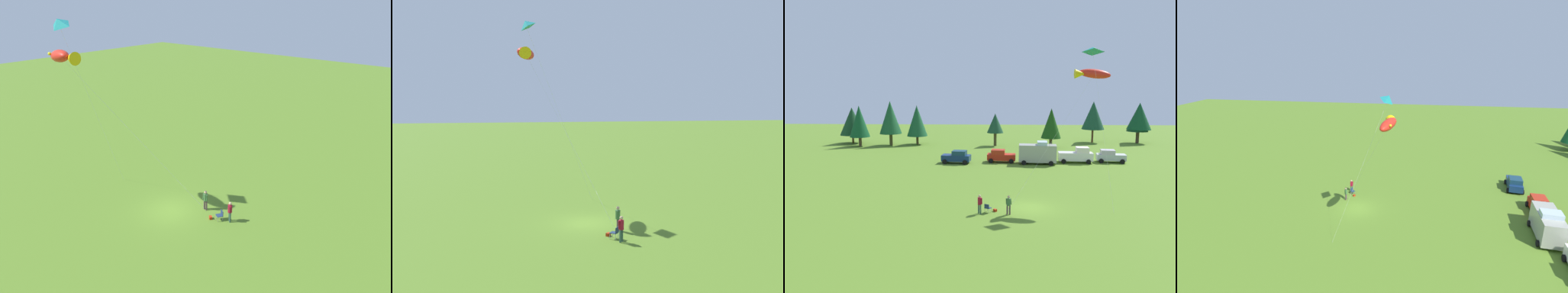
% 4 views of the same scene
% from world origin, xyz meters
% --- Properties ---
extents(ground_plane, '(160.00, 160.00, 0.00)m').
position_xyz_m(ground_plane, '(0.00, 0.00, 0.00)').
color(ground_plane, '#547A23').
extents(person_kite_flyer, '(0.53, 0.36, 1.74)m').
position_xyz_m(person_kite_flyer, '(-2.09, -2.04, 1.02)').
color(person_kite_flyer, '#4E383E').
rests_on(person_kite_flyer, ground).
extents(folding_chair, '(0.66, 0.66, 0.82)m').
position_xyz_m(folding_chair, '(-3.96, -1.60, 0.49)').
color(folding_chair, navy).
rests_on(folding_chair, ground).
extents(person_spectator, '(0.50, 0.50, 1.74)m').
position_xyz_m(person_spectator, '(-4.65, -1.88, 1.02)').
color(person_spectator, '#335445').
rests_on(person_spectator, ground).
extents(backpack_on_grass, '(0.38, 0.38, 0.22)m').
position_xyz_m(backpack_on_grass, '(-3.28, -1.23, 0.11)').
color(backpack_on_grass, '#AF2A0F').
rests_on(backpack_on_grass, ground).
extents(kite_large_fish, '(10.53, 7.21, 13.13)m').
position_xyz_m(kite_large_fish, '(6.17, 4.31, 12.49)').
color(kite_large_fish, red).
rests_on(kite_large_fish, ground).
extents(kite_delta_teal, '(2.00, 6.18, 15.27)m').
position_xyz_m(kite_delta_teal, '(6.24, 4.32, 14.78)').
color(kite_delta_teal, teal).
rests_on(kite_delta_teal, ground).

